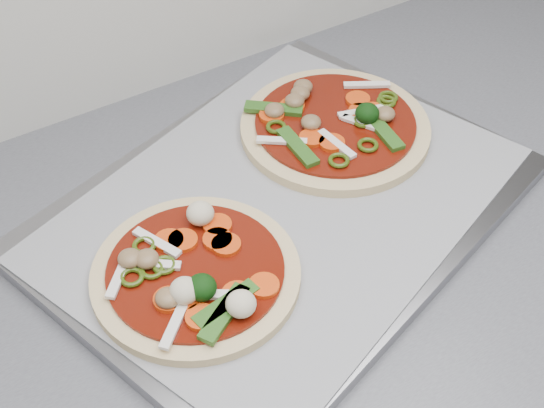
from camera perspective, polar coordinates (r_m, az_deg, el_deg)
baking_tray at (r=0.69m, az=0.86°, el=-0.29°), size 0.50×0.43×0.01m
parchment at (r=0.68m, az=0.87°, el=0.17°), size 0.49×0.42×0.00m
pizza_left at (r=0.62m, az=-5.81°, el=-5.23°), size 0.24×0.24×0.03m
pizza_right at (r=0.75m, az=4.71°, el=5.95°), size 0.26×0.26×0.03m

